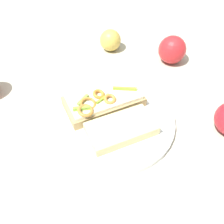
# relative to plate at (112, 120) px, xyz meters

# --- Properties ---
(ground_plane) EXTENTS (2.00, 2.00, 0.00)m
(ground_plane) POSITION_rel_plate_xyz_m (0.00, 0.00, -0.01)
(ground_plane) COLOR #B6B09D
(ground_plane) RESTS_ON ground
(plate) EXTENTS (0.30, 0.30, 0.01)m
(plate) POSITION_rel_plate_xyz_m (0.00, 0.00, 0.00)
(plate) COLOR white
(plate) RESTS_ON ground_plane
(sandwich) EXTENTS (0.14, 0.21, 0.05)m
(sandwich) POSITION_rel_plate_xyz_m (0.04, 0.01, 0.02)
(sandwich) COLOR tan
(sandwich) RESTS_ON plate
(bread_slice_side) EXTENTS (0.11, 0.16, 0.02)m
(bread_slice_side) POSITION_rel_plate_xyz_m (-0.05, -0.01, 0.02)
(bread_slice_side) COLOR #D3C88A
(bread_slice_side) RESTS_ON plate
(apple_1) EXTENTS (0.08, 0.08, 0.07)m
(apple_1) POSITION_rel_plate_xyz_m (0.31, -0.05, 0.03)
(apple_1) COLOR gold
(apple_1) RESTS_ON ground_plane
(apple_2) EXTENTS (0.12, 0.12, 0.08)m
(apple_2) POSITION_rel_plate_xyz_m (0.21, -0.23, 0.03)
(apple_2) COLOR red
(apple_2) RESTS_ON ground_plane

